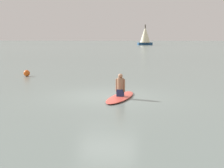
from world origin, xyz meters
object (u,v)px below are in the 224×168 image
at_px(person_paddler, 120,86).
at_px(sailboat_near_left, 145,35).
at_px(surfboard, 120,97).
at_px(buoy_marker, 27,73).

distance_m(person_paddler, sailboat_near_left, 88.24).
xyz_separation_m(surfboard, buoy_marker, (7.15, -6.45, 0.16)).
bearing_deg(sailboat_near_left, surfboard, -108.77).
distance_m(sailboat_near_left, buoy_marker, 81.61).
bearing_deg(person_paddler, surfboard, -109.08).
bearing_deg(buoy_marker, surfboard, 137.92).
height_order(surfboard, person_paddler, person_paddler).
bearing_deg(person_paddler, buoy_marker, -124.59).
bearing_deg(buoy_marker, sailboat_near_left, -90.85).
distance_m(surfboard, buoy_marker, 9.63).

